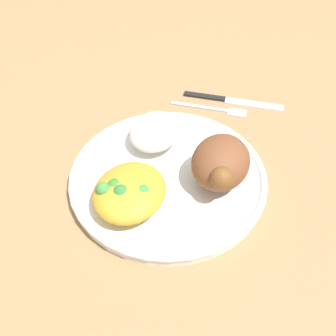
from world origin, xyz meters
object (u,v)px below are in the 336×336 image
plate (168,177)px  knife (225,99)px  roasted_chicken (221,163)px  fork (213,108)px  mac_cheese_with_broccoli (129,192)px  rice_pile (155,131)px

plate → knife: bearing=174.5°
roasted_chicken → fork: roasted_chicken is taller
roasted_chicken → plate: bearing=-79.0°
knife → fork: bearing=-18.3°
fork → knife: 0.04m
fork → knife: bearing=161.7°
plate → fork: size_ratio=2.11×
roasted_chicken → mac_cheese_with_broccoli: bearing=-50.7°
fork → roasted_chicken: bearing=19.1°
plate → roasted_chicken: roasted_chicken is taller
rice_pile → knife: 0.19m
roasted_chicken → mac_cheese_with_broccoli: (0.09, -0.10, -0.02)m
mac_cheese_with_broccoli → fork: (-0.27, 0.04, -0.04)m
roasted_chicken → fork: 0.20m
roasted_chicken → mac_cheese_with_broccoli: roasted_chicken is taller
roasted_chicken → mac_cheese_with_broccoli: 0.14m
rice_pile → knife: rice_pile is taller
plate → rice_pile: size_ratio=3.15×
mac_cheese_with_broccoli → knife: size_ratio=0.60×
plate → knife: 0.24m
plate → knife: size_ratio=1.58×
roasted_chicken → fork: (-0.18, -0.06, -0.05)m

